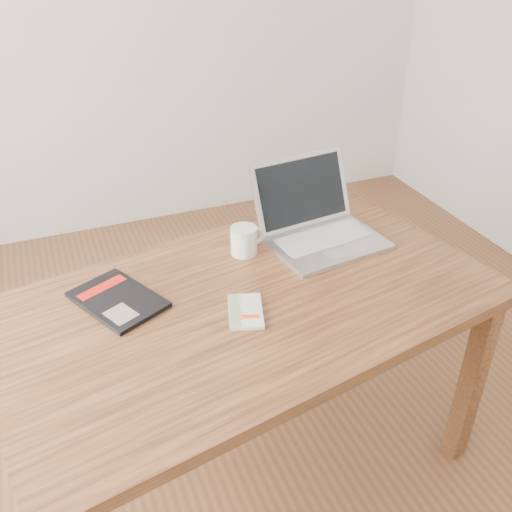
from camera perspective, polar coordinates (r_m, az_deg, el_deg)
name	(u,v)px	position (r m, az deg, el deg)	size (l,w,h in m)	color
room	(197,98)	(1.41, -5.90, 15.45)	(4.04, 4.04, 2.70)	#57351E
desk	(248,321)	(1.75, -0.79, -6.56)	(1.61, 1.11, 0.75)	#533019
white_guidebook	(245,311)	(1.64, -1.07, -5.56)	(0.14, 0.18, 0.01)	silver
black_guidebook	(118,300)	(1.73, -13.68, -4.26)	(0.29, 0.33, 0.01)	black
laptop	(318,224)	(1.98, 6.26, 3.15)	(0.42, 0.40, 0.25)	silver
coffee_mug	(245,240)	(1.89, -1.14, 1.63)	(0.13, 0.09, 0.10)	white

